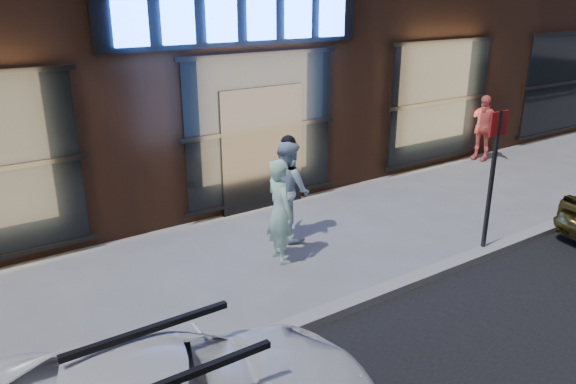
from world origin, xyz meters
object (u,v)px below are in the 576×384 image
Objects in this scene: passerby at (483,128)px; sign_post at (493,169)px; man_bowtie at (280,211)px; man_cap at (288,189)px.

passerby is 0.69× the size of sign_post.
man_bowtie is 0.71× the size of sign_post.
man_bowtie is at bearing -92.70° from passerby.
man_cap is at bearing 135.54° from sign_post.
man_cap is at bearing -96.96° from passerby.
man_bowtie is 7.67m from passerby.
man_bowtie is at bearing 151.66° from sign_post.
passerby is at bearing -76.25° from man_cap.
passerby is (7.42, 1.93, -0.01)m from man_bowtie.
man_cap is (0.62, 0.69, 0.03)m from man_bowtie.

